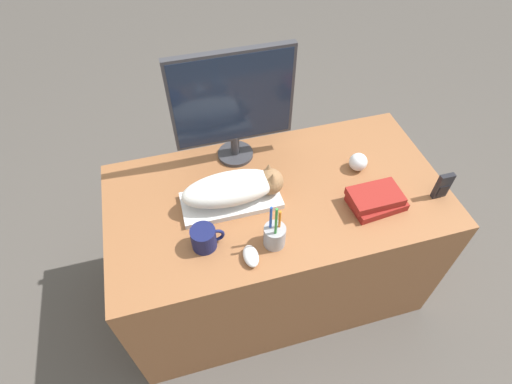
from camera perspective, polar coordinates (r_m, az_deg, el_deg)
ground_plane at (r=2.05m, az=5.43°, el=-20.91°), size 12.00×12.00×0.00m
desk at (r=1.88m, az=2.68°, el=-7.39°), size 1.36×0.71×0.71m
keyboard at (r=1.56m, az=-3.57°, el=-1.23°), size 0.38×0.17×0.02m
cat at (r=1.51m, az=-2.76°, el=0.66°), size 0.39×0.15×0.12m
monitor at (r=1.56m, az=-3.32°, el=12.67°), size 0.48×0.15×0.50m
computer_mouse at (r=1.40m, az=-0.74°, el=-9.13°), size 0.05×0.09×0.04m
coffee_mug at (r=1.42m, az=-7.38°, el=-6.55°), size 0.12×0.09×0.09m
pen_cup at (r=1.41m, az=2.67°, el=-6.18°), size 0.08×0.08×0.22m
baseball at (r=1.71m, az=14.38°, el=4.18°), size 0.08×0.08×0.08m
phone at (r=1.70m, az=25.13°, el=0.77°), size 0.06×0.02×0.12m
book_stack at (r=1.60m, az=16.75°, el=-1.02°), size 0.22×0.15×0.07m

